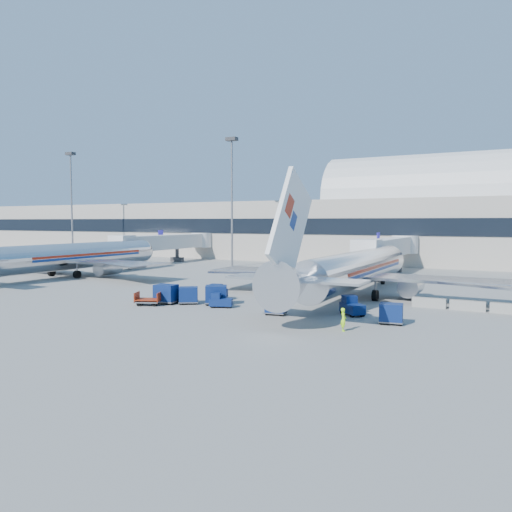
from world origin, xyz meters
The scene contains 21 objects.
ground centered at (0.00, 0.00, 0.00)m, with size 260.00×260.00×0.00m, color gray.
terminal centered at (-13.60, 55.96, 7.52)m, with size 170.00×28.15×21.00m.
airliner_main centered at (10.00, 4.51, 2.93)m, with size 32.00×37.26×12.07m.
airliner_mid centered at (-32.00, 4.51, 2.93)m, with size 32.00×37.26×12.07m.
jetbridge_near centered at (7.60, 30.81, 3.93)m, with size 4.40×27.50×6.25m.
jetbridge_mid centered at (-34.40, 30.81, 3.93)m, with size 4.40×27.50×6.25m.
mast_far_west centered at (-60.00, 30.00, 14.79)m, with size 2.00×1.20×22.60m.
mast_west centered at (-20.00, 30.00, 14.79)m, with size 2.00×1.20×22.60m.
barrier_near centered at (18.00, 2.00, 0.45)m, with size 3.00×0.55×0.90m, color #9E9E96.
barrier_mid centered at (21.30, 2.00, 0.45)m, with size 3.00×0.55×0.90m, color #9E9E96.
barrier_far centered at (24.60, 2.00, 0.45)m, with size 3.00×0.55×0.90m, color #9E9E96.
tug_lead centered at (0.92, -7.08, 0.62)m, with size 2.32×1.75×1.36m.
tug_right centered at (12.81, -4.88, 0.73)m, with size 2.63×2.61×1.61m.
tug_left centered at (-1.60, -3.61, 0.77)m, with size 1.79×2.80×1.69m.
cart_train_a centered at (-0.17, -6.03, 0.99)m, with size 2.62×2.44×1.85m.
cart_train_b centered at (-2.79, -6.88, 0.87)m, with size 2.33×2.21×1.64m.
cart_train_c centered at (-4.79, -7.79, 0.99)m, with size 2.30×1.86×1.86m.
cart_solo_near centered at (7.08, -7.91, 0.82)m, with size 1.92×1.58×1.53m.
cart_solo_far centered at (16.66, -7.20, 0.86)m, with size 2.01×1.65×1.61m.
cart_open_red centered at (-5.68, -9.31, 0.44)m, with size 2.75×2.40×0.62m.
ramp_worker centered at (14.16, -11.29, 0.85)m, with size 0.62×0.41×1.70m, color #A2F619.
Camera 1 is at (25.46, -45.79, 7.97)m, focal length 35.00 mm.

